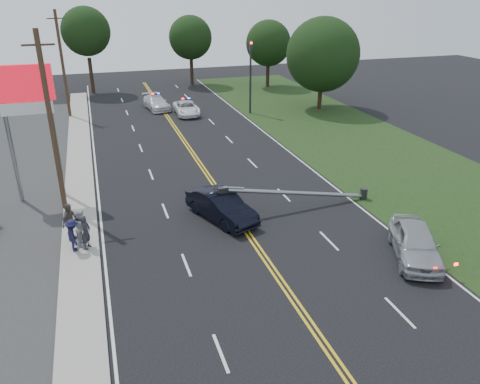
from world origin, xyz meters
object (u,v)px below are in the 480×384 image
object	(u,v)px
bystander_a	(86,232)
utility_pole_far	(63,65)
bystander_c	(73,235)
pylon_sign	(26,101)
emergency_a	(186,108)
crashed_sedan	(221,206)
fallen_streetlight	(305,193)
traffic_signal	(251,71)
emergency_b	(156,103)
waiting_sedan	(415,243)
utility_pole_mid	(51,124)
bystander_b	(82,227)
bystander_d	(70,222)

from	to	relation	value
bystander_a	utility_pole_far	bearing A→B (deg)	27.32
bystander_c	pylon_sign	bearing A→B (deg)	5.91
emergency_a	crashed_sedan	bearing A→B (deg)	-96.35
fallen_streetlight	bystander_c	size ratio (longest dim) A/B	5.67
pylon_sign	fallen_streetlight	xyz separation A→B (m)	(14.69, -6.00, -5.08)
pylon_sign	bystander_c	size ratio (longest dim) A/B	4.85
pylon_sign	traffic_signal	xyz separation A→B (m)	(18.80, 16.00, -1.79)
emergency_b	bystander_c	xyz separation A→B (m)	(-8.03, -27.83, 0.25)
pylon_sign	waiting_sedan	xyz separation A→B (m)	(17.29, -12.64, -5.19)
utility_pole_far	emergency_a	distance (m)	12.30
utility_pole_mid	emergency_a	distance (m)	22.83
pylon_sign	fallen_streetlight	distance (m)	16.66
utility_pole_mid	bystander_b	size ratio (longest dim) A/B	5.35
traffic_signal	bystander_c	xyz separation A→B (m)	(-16.91, -23.24, -3.26)
pylon_sign	bystander_c	bearing A→B (deg)	-75.36
bystander_a	pylon_sign	bearing A→B (deg)	43.85
crashed_sedan	pylon_sign	bearing A→B (deg)	126.70
utility_pole_far	bystander_b	distance (m)	27.02
bystander_c	bystander_a	bearing A→B (deg)	-94.02
fallen_streetlight	bystander_d	xyz separation A→B (m)	(-12.95, -0.11, 0.20)
utility_pole_far	bystander_d	world-z (taller)	utility_pole_far
fallen_streetlight	utility_pole_mid	bearing A→B (deg)	163.36
crashed_sedan	emergency_a	size ratio (longest dim) A/B	1.03
bystander_d	pylon_sign	bearing A→B (deg)	44.49
utility_pole_mid	waiting_sedan	size ratio (longest dim) A/B	2.10
pylon_sign	traffic_signal	distance (m)	24.75
emergency_b	bystander_b	distance (m)	28.33
bystander_a	bystander_d	world-z (taller)	bystander_d
emergency_a	bystander_d	distance (m)	25.85
fallen_streetlight	bystander_d	bearing A→B (deg)	-179.52
emergency_a	emergency_b	bearing A→B (deg)	129.29
bystander_c	bystander_d	xyz separation A→B (m)	(-0.16, 1.14, 0.18)
traffic_signal	emergency_b	xyz separation A→B (m)	(-8.87, 4.59, -3.51)
traffic_signal	utility_pole_mid	size ratio (longest dim) A/B	0.70
pylon_sign	bystander_a	world-z (taller)	pylon_sign
traffic_signal	utility_pole_far	world-z (taller)	utility_pole_far
pylon_sign	bystander_b	bearing A→B (deg)	-70.98
pylon_sign	bystander_a	xyz separation A→B (m)	(2.48, -7.20, -5.00)
waiting_sedan	emergency_b	world-z (taller)	waiting_sedan
waiting_sedan	utility_pole_mid	bearing A→B (deg)	170.87
crashed_sedan	bystander_a	xyz separation A→B (m)	(-7.15, -1.23, 0.21)
bystander_a	utility_pole_mid	bearing A→B (deg)	37.63
traffic_signal	emergency_a	distance (m)	7.39
bystander_a	bystander_d	xyz separation A→B (m)	(-0.74, 1.09, 0.12)
fallen_streetlight	bystander_c	xyz separation A→B (m)	(-12.80, -1.25, 0.03)
bystander_a	bystander_b	distance (m)	0.53
pylon_sign	bystander_d	bearing A→B (deg)	-74.13
traffic_signal	fallen_streetlight	distance (m)	22.62
pylon_sign	emergency_a	size ratio (longest dim) A/B	1.72
traffic_signal	bystander_d	size ratio (longest dim) A/B	3.52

